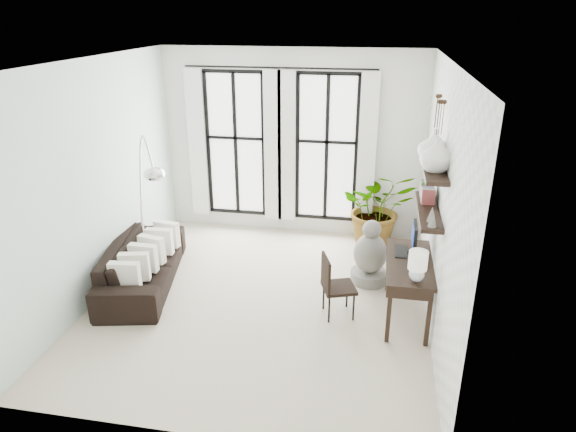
% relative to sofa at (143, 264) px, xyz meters
% --- Properties ---
extents(floor, '(5.00, 5.00, 0.00)m').
position_rel_sofa_xyz_m(floor, '(1.80, -0.14, -0.33)').
color(floor, beige).
rests_on(floor, ground).
extents(ceiling, '(5.00, 5.00, 0.00)m').
position_rel_sofa_xyz_m(ceiling, '(1.80, -0.14, 2.87)').
color(ceiling, white).
rests_on(ceiling, wall_back).
extents(wall_left, '(0.00, 5.00, 5.00)m').
position_rel_sofa_xyz_m(wall_left, '(-0.45, -0.14, 1.27)').
color(wall_left, silver).
rests_on(wall_left, floor).
extents(wall_right, '(0.00, 5.00, 5.00)m').
position_rel_sofa_xyz_m(wall_right, '(4.05, -0.14, 1.27)').
color(wall_right, white).
rests_on(wall_right, floor).
extents(wall_back, '(4.50, 0.00, 4.50)m').
position_rel_sofa_xyz_m(wall_back, '(1.80, 2.36, 1.27)').
color(wall_back, white).
rests_on(wall_back, floor).
extents(windows, '(3.26, 0.13, 2.65)m').
position_rel_sofa_xyz_m(windows, '(1.60, 2.29, 1.23)').
color(windows, white).
rests_on(windows, wall_back).
extents(wall_shelves, '(0.25, 1.30, 0.60)m').
position_rel_sofa_xyz_m(wall_shelves, '(3.91, -0.15, 1.40)').
color(wall_shelves, black).
rests_on(wall_shelves, wall_right).
extents(sofa, '(1.30, 2.36, 0.65)m').
position_rel_sofa_xyz_m(sofa, '(0.00, 0.00, 0.00)').
color(sofa, black).
rests_on(sofa, floor).
extents(throw_pillows, '(0.40, 1.52, 0.40)m').
position_rel_sofa_xyz_m(throw_pillows, '(0.10, 0.00, 0.17)').
color(throw_pillows, white).
rests_on(throw_pillows, sofa).
extents(plant, '(1.38, 1.25, 1.34)m').
position_rel_sofa_xyz_m(plant, '(3.31, 2.01, 0.34)').
color(plant, '#2D7228').
rests_on(plant, floor).
extents(desk, '(0.57, 1.36, 1.19)m').
position_rel_sofa_xyz_m(desk, '(3.74, -0.24, 0.42)').
color(desk, black).
rests_on(desk, floor).
extents(desk_chair, '(0.51, 0.51, 0.85)m').
position_rel_sofa_xyz_m(desk_chair, '(2.81, -0.35, 0.16)').
color(desk_chair, black).
rests_on(desk_chair, floor).
extents(arc_lamp, '(0.71, 0.59, 2.19)m').
position_rel_sofa_xyz_m(arc_lamp, '(0.11, 0.19, 1.29)').
color(arc_lamp, silver).
rests_on(arc_lamp, floor).
extents(buddha, '(0.54, 0.54, 0.97)m').
position_rel_sofa_xyz_m(buddha, '(3.25, 0.66, 0.08)').
color(buddha, gray).
rests_on(buddha, floor).
extents(vase_a, '(0.37, 0.37, 0.38)m').
position_rel_sofa_xyz_m(vase_a, '(3.91, -0.44, 1.94)').
color(vase_a, white).
rests_on(vase_a, shelf_upper).
extents(vase_b, '(0.37, 0.37, 0.38)m').
position_rel_sofa_xyz_m(vase_b, '(3.91, -0.04, 1.94)').
color(vase_b, white).
rests_on(vase_b, shelf_upper).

